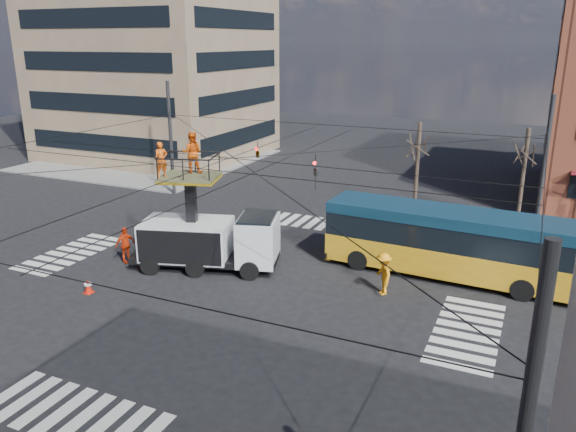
# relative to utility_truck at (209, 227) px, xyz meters

# --- Properties ---
(ground) EXTENTS (120.00, 120.00, 0.00)m
(ground) POSITION_rel_utility_truck_xyz_m (2.32, -1.37, -2.10)
(ground) COLOR black
(ground) RESTS_ON ground
(sidewalk_nw) EXTENTS (18.00, 18.00, 0.12)m
(sidewalk_nw) POSITION_rel_utility_truck_xyz_m (-18.68, 19.63, -2.04)
(sidewalk_nw) COLOR slate
(sidewalk_nw) RESTS_ON ground
(crosswalks) EXTENTS (22.40, 22.40, 0.02)m
(crosswalks) POSITION_rel_utility_truck_xyz_m (2.32, -1.37, -2.09)
(crosswalks) COLOR silver
(crosswalks) RESTS_ON ground
(overhead_network) EXTENTS (24.24, 24.24, 8.00)m
(overhead_network) POSITION_rel_utility_truck_xyz_m (2.25, -0.97, 2.19)
(overhead_network) COLOR #2D2D30
(overhead_network) RESTS_ON ground
(tree_a) EXTENTS (2.00, 2.00, 6.00)m
(tree_a) POSITION_rel_utility_truck_xyz_m (7.32, 12.13, 2.53)
(tree_a) COLOR #382B21
(tree_a) RESTS_ON ground
(tree_b) EXTENTS (2.00, 2.00, 6.00)m
(tree_b) POSITION_rel_utility_truck_xyz_m (13.32, 12.13, 2.53)
(tree_b) COLOR #382B21
(tree_b) RESTS_ON ground
(utility_truck) EXTENTS (7.37, 4.26, 6.56)m
(utility_truck) POSITION_rel_utility_truck_xyz_m (0.00, 0.00, 0.00)
(utility_truck) COLOR black
(utility_truck) RESTS_ON ground
(city_bus) EXTENTS (11.57, 3.17, 3.20)m
(city_bus) POSITION_rel_utility_truck_xyz_m (10.69, 3.74, -0.38)
(city_bus) COLOR orange
(city_bus) RESTS_ON ground
(traffic_cone) EXTENTS (0.36, 0.36, 0.64)m
(traffic_cone) POSITION_rel_utility_truck_xyz_m (-3.34, -4.69, -1.78)
(traffic_cone) COLOR red
(traffic_cone) RESTS_ON ground
(worker_ground) EXTENTS (0.76, 1.16, 1.84)m
(worker_ground) POSITION_rel_utility_truck_xyz_m (-4.21, -1.13, -1.18)
(worker_ground) COLOR red
(worker_ground) RESTS_ON ground
(flagger) EXTENTS (1.28, 1.42, 1.91)m
(flagger) POSITION_rel_utility_truck_xyz_m (8.47, 0.58, -1.14)
(flagger) COLOR orange
(flagger) RESTS_ON ground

